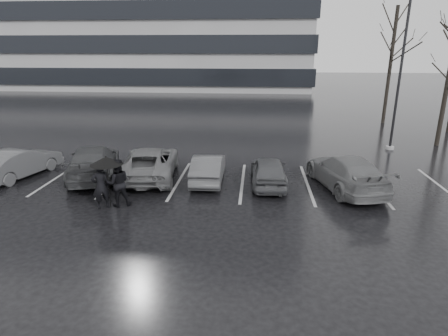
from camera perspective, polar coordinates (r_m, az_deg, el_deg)
ground at (r=14.12m, az=-0.03°, el=-5.50°), size 160.00×160.00×0.00m
car_main at (r=15.99m, az=6.79°, el=-0.45°), size 1.58×3.65×1.23m
car_west_a at (r=16.36m, az=-2.41°, el=0.04°), size 1.37×3.67×1.20m
car_west_b at (r=17.12m, az=-11.26°, el=0.82°), size 2.90×5.18×1.37m
car_west_c at (r=17.85m, az=-19.28°, el=0.92°), size 3.29×5.23×1.41m
car_west_d at (r=19.26m, az=-28.66°, el=0.72°), size 2.34×4.16×1.30m
car_east at (r=16.25m, az=18.04°, el=-0.61°), size 3.03×5.13×1.39m
pedestrian_left at (r=14.20m, az=-18.28°, el=-2.60°), size 0.75×0.70×1.71m
pedestrian_right at (r=14.22m, az=-15.88°, el=-2.18°), size 1.07×0.97×1.79m
umbrella at (r=13.92m, az=-17.51°, el=1.06°), size 1.15×1.15×1.95m
lamp_post at (r=23.11m, az=25.10°, el=11.67°), size 0.45×0.45×8.22m
stall_stripes at (r=16.52m, az=-2.03°, el=-1.97°), size 19.72×5.00×0.00m
tree_north at (r=31.53m, az=23.98°, el=13.94°), size 0.26×0.26×8.50m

